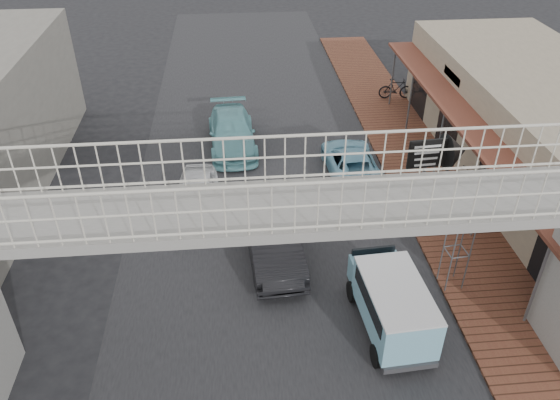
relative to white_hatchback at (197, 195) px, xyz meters
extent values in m
plane|color=black|center=(2.55, -3.53, -0.64)|extent=(120.00, 120.00, 0.00)
cube|color=black|center=(2.55, -3.53, -0.63)|extent=(10.00, 60.00, 0.01)
cube|color=brown|center=(9.05, -0.53, -0.59)|extent=(3.00, 40.00, 0.10)
cube|color=gray|center=(13.55, 0.47, 1.36)|extent=(6.00, 18.00, 4.00)
cube|color=brown|center=(10.25, 0.47, 2.26)|extent=(1.80, 18.00, 0.12)
cube|color=silver|center=(10.60, 3.97, 2.66)|extent=(0.08, 2.60, 0.90)
cube|color=#B21914|center=(10.60, -2.53, 2.66)|extent=(0.08, 2.20, 0.80)
cube|color=gray|center=(2.55, -7.53, 4.48)|extent=(14.00, 2.00, 0.24)
cube|color=beige|center=(2.55, -6.58, 5.15)|extent=(14.00, 0.08, 1.10)
cube|color=beige|center=(2.55, -8.48, 5.15)|extent=(14.00, 0.08, 1.10)
imported|color=silver|center=(0.00, 0.00, 0.00)|extent=(1.59, 3.78, 1.28)
imported|color=black|center=(2.55, -2.86, 0.12)|extent=(1.90, 4.69, 1.51)
imported|color=#7BBCD5|center=(6.13, 2.01, -0.05)|extent=(2.02, 4.26, 1.18)
imported|color=#6AB0B7|center=(1.37, 4.81, 0.06)|extent=(2.21, 4.93, 1.40)
cylinder|color=black|center=(4.75, -5.14, -0.32)|extent=(0.26, 0.65, 0.63)
cylinder|color=black|center=(6.15, -5.05, -0.32)|extent=(0.26, 0.65, 0.63)
cylinder|color=black|center=(4.90, -7.58, -0.32)|extent=(0.26, 0.65, 0.63)
cylinder|color=black|center=(6.31, -7.49, -0.32)|extent=(0.26, 0.65, 0.63)
cube|color=#7BBDD6|center=(5.55, -6.59, 0.43)|extent=(1.72, 2.99, 1.22)
cube|color=#7BBDD6|center=(5.44, -4.92, 0.22)|extent=(1.51, 0.91, 0.81)
cube|color=black|center=(5.55, -6.59, 0.76)|extent=(1.72, 2.45, 0.45)
cube|color=silver|center=(5.55, -6.59, 1.06)|extent=(1.74, 2.99, 0.05)
imported|color=black|center=(9.77, -0.09, -0.02)|extent=(2.08, 1.43, 1.04)
imported|color=black|center=(9.93, 9.15, 0.00)|extent=(1.82, 0.64, 1.07)
cylinder|color=#59595B|center=(7.55, -4.59, 0.62)|extent=(0.04, 0.04, 2.31)
cylinder|color=#59595B|center=(8.10, -4.53, 0.62)|extent=(0.04, 0.04, 2.31)
cylinder|color=#59595B|center=(7.61, -5.13, 0.62)|extent=(0.04, 0.04, 2.31)
cylinder|color=#59595B|center=(8.15, -5.08, 0.62)|extent=(0.04, 0.04, 2.31)
cylinder|color=silver|center=(7.85, -4.83, 2.15)|extent=(0.77, 0.34, 0.75)
cylinder|color=beige|center=(7.87, -4.97, 2.15)|extent=(0.66, 0.09, 0.66)
cylinder|color=beige|center=(7.84, -4.70, 2.15)|extent=(0.66, 0.09, 0.66)
cylinder|color=#59595B|center=(7.75, -1.67, 1.11)|extent=(0.11, 0.11, 3.29)
cube|color=black|center=(7.76, -1.70, 2.30)|extent=(1.36, 0.17, 1.02)
cone|color=black|center=(8.72, -1.63, 2.30)|extent=(0.77, 1.30, 1.25)
cube|color=white|center=(7.70, -1.74, 2.24)|extent=(0.91, 0.08, 0.68)
camera|label=1|loc=(1.51, -16.81, 11.03)|focal=35.00mm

